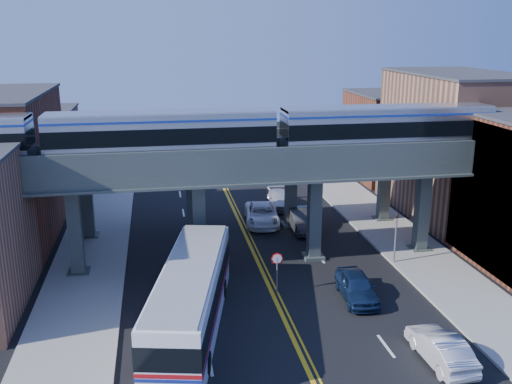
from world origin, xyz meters
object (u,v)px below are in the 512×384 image
(car_lane_a, at_px, (357,287))
(car_parked_curb, at_px, (441,348))
(car_lane_c, at_px, (262,214))
(stop_sign, at_px, (277,266))
(transit_bus, at_px, (191,298))
(car_lane_d, at_px, (280,199))
(transit_train, at_px, (162,134))
(car_lane_b, at_px, (302,219))
(traffic_signal, at_px, (396,232))

(car_lane_a, relative_size, car_parked_curb, 1.01)
(car_lane_c, bearing_deg, stop_sign, -89.51)
(stop_sign, xyz_separation_m, transit_bus, (-5.42, -3.34, 0.01))
(car_lane_d, bearing_deg, car_parked_curb, -79.67)
(transit_bus, xyz_separation_m, car_lane_a, (9.94, 1.71, -0.97))
(car_lane_d, bearing_deg, transit_train, -124.98)
(car_lane_b, bearing_deg, car_lane_a, -88.29)
(stop_sign, distance_m, car_parked_curb, 10.82)
(stop_sign, xyz_separation_m, car_lane_c, (1.50, 12.98, -0.95))
(traffic_signal, distance_m, car_lane_a, 6.55)
(car_lane_a, relative_size, car_lane_b, 0.91)
(car_lane_a, xyz_separation_m, car_lane_d, (-0.57, 18.89, -0.08))
(car_lane_c, bearing_deg, car_lane_d, 67.27)
(car_lane_c, height_order, car_lane_d, car_lane_c)
(traffic_signal, xyz_separation_m, car_lane_a, (-4.38, -4.63, -1.50))
(traffic_signal, distance_m, car_parked_curb, 12.21)
(stop_sign, relative_size, car_lane_a, 0.56)
(traffic_signal, distance_m, car_lane_b, 9.26)
(stop_sign, relative_size, car_parked_curb, 0.57)
(car_lane_d, relative_size, car_parked_curb, 1.07)
(car_lane_c, height_order, car_parked_curb, car_lane_c)
(transit_train, height_order, car_parked_curb, transit_train)
(traffic_signal, relative_size, transit_bus, 0.30)
(transit_train, xyz_separation_m, car_lane_d, (10.43, 12.26, -8.44))
(transit_bus, bearing_deg, car_lane_c, -10.61)
(car_lane_a, xyz_separation_m, car_lane_b, (-0.14, 12.59, 0.05))
(car_lane_b, relative_size, car_lane_d, 1.05)
(traffic_signal, bearing_deg, transit_bus, -156.11)
(car_lane_d, distance_m, car_parked_curb, 26.17)
(car_lane_a, bearing_deg, traffic_signal, 50.77)
(stop_sign, bearing_deg, traffic_signal, 18.63)
(car_lane_a, relative_size, car_lane_d, 0.95)
(transit_train, distance_m, stop_sign, 11.03)
(car_lane_a, distance_m, car_lane_b, 12.59)
(traffic_signal, bearing_deg, car_lane_a, -133.41)
(car_lane_a, relative_size, car_lane_c, 0.80)
(car_lane_c, distance_m, car_parked_curb, 22.29)
(car_parked_curb, bearing_deg, car_lane_c, -79.34)
(stop_sign, bearing_deg, car_lane_b, 68.21)
(car_lane_a, height_order, car_lane_c, car_lane_c)
(car_lane_b, bearing_deg, car_parked_curb, -83.67)
(transit_bus, height_order, car_lane_d, transit_bus)
(car_lane_c, bearing_deg, car_parked_curb, -70.75)
(stop_sign, bearing_deg, transit_bus, -148.34)
(traffic_signal, bearing_deg, stop_sign, -161.37)
(transit_bus, height_order, car_lane_c, transit_bus)
(transit_train, distance_m, car_lane_c, 14.04)
(transit_train, xyz_separation_m, car_lane_c, (7.98, 7.98, -8.35))
(stop_sign, xyz_separation_m, car_lane_b, (4.38, 10.96, -0.91))
(traffic_signal, xyz_separation_m, car_parked_curb, (-2.70, -11.81, -1.54))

